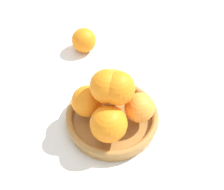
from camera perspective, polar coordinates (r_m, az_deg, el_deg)
ground_plane at (r=0.79m, az=0.00°, el=-5.06°), size 4.00×4.00×0.00m
fruit_bowl at (r=0.77m, az=0.00°, el=-4.23°), size 0.23×0.23×0.04m
orange_pile at (r=0.71m, az=-0.09°, el=-0.81°), size 0.19×0.20×0.14m
stray_orange at (r=0.95m, az=-5.17°, el=9.95°), size 0.07×0.07×0.07m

